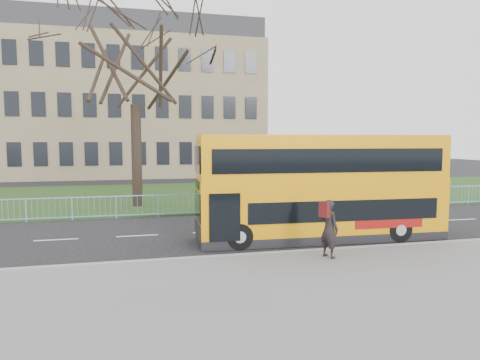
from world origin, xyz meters
TOP-DOWN VIEW (x-y plane):
  - ground at (0.00, 0.00)m, footprint 120.00×120.00m
  - pavement at (0.00, -6.75)m, footprint 80.00×10.50m
  - kerb at (0.00, -1.55)m, footprint 80.00×0.20m
  - grass_verge at (0.00, 14.30)m, footprint 80.00×15.40m
  - guard_railing at (0.00, 6.60)m, footprint 40.00×0.12m
  - bare_tree at (-3.00, 10.00)m, footprint 9.42×9.42m
  - civic_building at (-5.00, 35.00)m, footprint 30.00×15.00m
  - yellow_bus at (3.82, 0.32)m, footprint 9.41×2.62m
  - pedestrian at (2.84, -2.52)m, footprint 0.67×0.78m

SIDE VIEW (x-z plane):
  - ground at x=0.00m, z-range 0.00..0.00m
  - grass_verge at x=0.00m, z-range 0.00..0.08m
  - pavement at x=0.00m, z-range 0.00..0.12m
  - kerb at x=0.00m, z-range 0.00..0.14m
  - guard_railing at x=0.00m, z-range 0.00..1.10m
  - pedestrian at x=2.84m, z-range 0.12..1.94m
  - yellow_bus at x=3.82m, z-range 0.14..4.05m
  - bare_tree at x=-3.00m, z-range 0.08..13.54m
  - civic_building at x=-5.00m, z-range 0.00..14.00m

